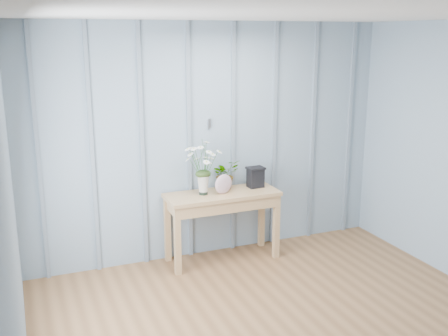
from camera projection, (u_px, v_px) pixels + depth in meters
name	position (u px, v px, depth m)	size (l,w,h in m)	color
room_shell	(269.00, 83.00, 4.21)	(4.00, 4.50, 2.50)	#8AA0B2
sideboard	(222.00, 203.00, 5.52)	(1.20, 0.45, 0.75)	tan
daisy_vase	(203.00, 161.00, 5.35)	(0.40, 0.31, 0.57)	black
spider_plant	(225.00, 174.00, 5.61)	(0.29, 0.25, 0.32)	#223915
felt_disc_vessel	(223.00, 184.00, 5.44)	(0.21, 0.06, 0.21)	#915877
carved_box	(255.00, 177.00, 5.67)	(0.19, 0.15, 0.22)	black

